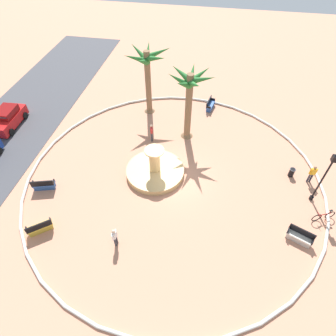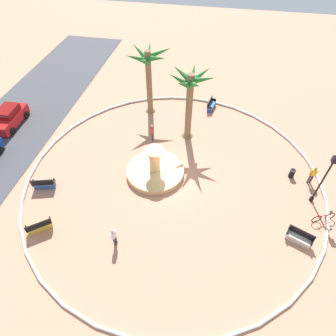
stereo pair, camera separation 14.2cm
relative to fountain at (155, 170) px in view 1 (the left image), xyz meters
name	(u,v)px [view 1 (the left image)]	position (x,y,z in m)	size (l,w,h in m)	color
ground_plane	(174,179)	(-0.28, -1.50, -0.34)	(80.00, 80.00, 0.00)	tan
plaza_curb	(174,178)	(-0.28, -1.50, -0.24)	(22.34, 22.34, 0.20)	silver
fountain	(155,170)	(0.00, 0.00, 0.00)	(4.47, 4.47, 2.48)	tan
palm_tree_near_fountain	(189,92)	(4.97, -1.81, 4.05)	(3.70, 3.78, 6.20)	brown
palm_tree_by_curb	(147,68)	(8.00, 2.28, 4.12)	(4.10, 3.93, 6.27)	brown
bench_east	(44,185)	(-2.96, 7.74, 0.01)	(0.92, 1.68, 1.00)	#335BA8
bench_west	(210,105)	(9.55, -3.50, 0.01)	(1.67, 0.81, 1.00)	#335BA8
bench_north	(299,237)	(-4.04, -10.20, 0.01)	(1.10, 1.67, 1.00)	beige
bench_southeast	(40,228)	(-6.35, 6.27, 0.01)	(1.38, 1.57, 1.00)	gold
lamppost	(325,175)	(-0.44, -11.55, 2.27)	(0.32, 0.32, 4.46)	black
trash_bin	(292,172)	(1.64, -10.35, 0.05)	(0.46, 0.46, 0.73)	black
bicycle_red_frame	(323,216)	(-2.12, -11.99, 0.04)	(0.75, 1.60, 0.94)	black
person_cyclist_helmet	(312,173)	(1.26, -11.62, 0.58)	(0.24, 0.53, 1.64)	#33333D
person_cyclist_photo	(115,237)	(-6.39, 1.13, 0.56)	(0.52, 0.26, 1.61)	#33333D
person_pedestrian_stroll	(152,132)	(3.77, 1.10, 0.62)	(0.51, 0.29, 1.70)	#33333D
parked_car_second	(8,118)	(3.50, 14.43, 0.44)	(4.06, 2.03, 1.67)	red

